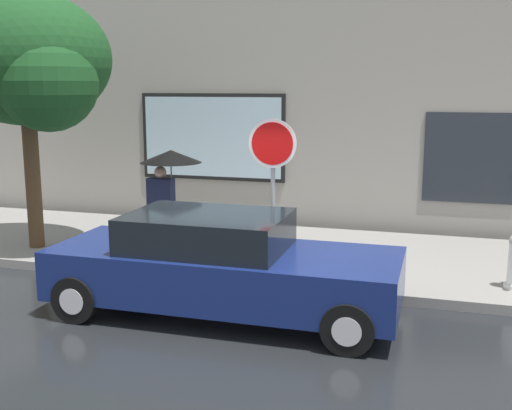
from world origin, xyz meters
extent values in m
plane|color=black|center=(0.00, 0.00, 0.00)|extent=(60.00, 60.00, 0.00)
cube|color=gray|center=(0.00, 3.00, 0.07)|extent=(20.00, 4.00, 0.15)
cube|color=#9E998E|center=(0.00, 5.50, 3.50)|extent=(20.00, 0.40, 7.00)
cube|color=black|center=(-2.02, 5.27, 1.99)|extent=(3.34, 0.06, 1.91)
cube|color=silver|center=(-2.02, 5.24, 1.99)|extent=(3.18, 0.03, 1.75)
cube|color=#262B33|center=(3.44, 5.28, 1.70)|extent=(1.80, 0.04, 1.80)
cube|color=navy|center=(0.13, -0.07, 0.60)|extent=(4.73, 1.74, 0.67)
cube|color=black|center=(-0.11, -0.07, 1.17)|extent=(2.13, 1.53, 0.48)
cylinder|color=black|center=(1.94, 0.73, 0.32)|extent=(0.64, 0.22, 0.64)
cylinder|color=silver|center=(1.94, 0.73, 0.32)|extent=(0.35, 0.24, 0.35)
cylinder|color=black|center=(1.94, -0.88, 0.32)|extent=(0.64, 0.22, 0.64)
cylinder|color=silver|center=(1.94, -0.88, 0.32)|extent=(0.35, 0.24, 0.35)
cylinder|color=black|center=(-1.69, 0.73, 0.32)|extent=(0.64, 0.22, 0.64)
cylinder|color=silver|center=(-1.69, 0.73, 0.32)|extent=(0.35, 0.24, 0.35)
cylinder|color=black|center=(-1.69, -0.88, 0.32)|extent=(0.64, 0.22, 0.64)
cylinder|color=silver|center=(-1.69, -0.88, 0.32)|extent=(0.35, 0.24, 0.35)
cylinder|color=black|center=(-1.95, 2.17, 0.55)|extent=(0.14, 0.14, 0.80)
cylinder|color=black|center=(-1.74, 2.17, 0.55)|extent=(0.14, 0.14, 0.80)
cube|color=#191E38|center=(-1.84, 2.17, 1.23)|extent=(0.46, 0.22, 0.56)
sphere|color=tan|center=(-1.84, 2.17, 1.62)|extent=(0.22, 0.22, 0.22)
cylinder|color=#4C4C51|center=(-1.63, 2.17, 1.48)|extent=(0.02, 0.02, 0.90)
cone|color=black|center=(-1.63, 2.17, 1.91)|extent=(1.08, 1.08, 0.22)
cylinder|color=#4C3823|center=(-4.29, 1.93, 1.43)|extent=(0.28, 0.28, 2.57)
ellipsoid|color=#19471E|center=(-4.29, 1.93, 3.58)|extent=(3.14, 2.67, 2.36)
sphere|color=#19471E|center=(-3.59, 1.54, 3.19)|extent=(1.73, 1.73, 1.73)
cylinder|color=gray|center=(0.38, 1.53, 1.37)|extent=(0.07, 0.07, 2.44)
cylinder|color=white|center=(0.38, 1.49, 2.24)|extent=(0.76, 0.02, 0.76)
cylinder|color=red|center=(0.38, 1.48, 2.24)|extent=(0.66, 0.02, 0.66)
camera|label=1|loc=(2.89, -7.84, 3.12)|focal=44.07mm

